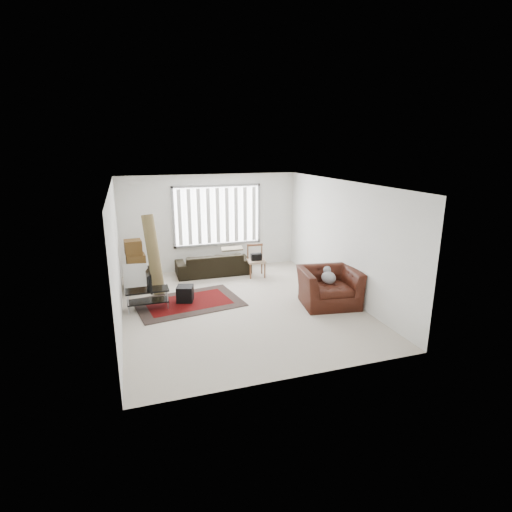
{
  "coord_description": "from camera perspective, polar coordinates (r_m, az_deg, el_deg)",
  "views": [
    {
      "loc": [
        -2.23,
        -7.97,
        3.45
      ],
      "look_at": [
        0.46,
        0.27,
        1.05
      ],
      "focal_mm": 28.0,
      "sensor_mm": 36.0,
      "label": 1
    }
  ],
  "objects": [
    {
      "name": "white_flatpack",
      "position": [
        10.06,
        -16.77,
        -3.12
      ],
      "size": [
        0.59,
        0.32,
        0.72
      ],
      "primitive_type": "cube",
      "rotation": [
        -0.21,
        0.0,
        -0.16
      ],
      "color": "silver",
      "rests_on": "ground"
    },
    {
      "name": "rolled_rug",
      "position": [
        9.82,
        -14.45,
        0.25
      ],
      "size": [
        0.51,
        0.72,
        1.91
      ],
      "primitive_type": "cylinder",
      "rotation": [
        -0.2,
        0.0,
        0.39
      ],
      "color": "brown",
      "rests_on": "ground"
    },
    {
      "name": "subwoofer",
      "position": [
        9.27,
        -10.09,
        -5.31
      ],
      "size": [
        0.45,
        0.45,
        0.36
      ],
      "primitive_type": "cube",
      "rotation": [
        0.0,
        0.0,
        -0.3
      ],
      "color": "black",
      "rests_on": "persian_rug"
    },
    {
      "name": "tv_stand",
      "position": [
        9.01,
        -15.25,
        -5.36
      ],
      "size": [
        0.91,
        0.41,
        0.46
      ],
      "color": "black",
      "rests_on": "ground"
    },
    {
      "name": "armchair",
      "position": [
        9.05,
        10.41,
        -4.0
      ],
      "size": [
        1.42,
        1.28,
        0.94
      ],
      "rotation": [
        0.0,
        0.0,
        -0.15
      ],
      "color": "#38140B",
      "rests_on": "ground"
    },
    {
      "name": "side_chair",
      "position": [
        10.82,
        0.02,
        -0.47
      ],
      "size": [
        0.51,
        0.51,
        0.86
      ],
      "rotation": [
        0.0,
        0.0,
        -0.12
      ],
      "color": "#89715A",
      "rests_on": "ground"
    },
    {
      "name": "sofa",
      "position": [
        11.08,
        -6.15,
        -0.66
      ],
      "size": [
        2.03,
        0.9,
        0.78
      ],
      "primitive_type": "imported",
      "rotation": [
        0.0,
        0.0,
        3.13
      ],
      "color": "black",
      "rests_on": "ground"
    },
    {
      "name": "moving_boxes",
      "position": [
        10.45,
        -16.83,
        -1.27
      ],
      "size": [
        0.52,
        0.49,
        1.2
      ],
      "color": "brown",
      "rests_on": "ground"
    },
    {
      "name": "room",
      "position": [
        8.94,
        -3.11,
        4.55
      ],
      "size": [
        6.0,
        6.02,
        2.71
      ],
      "color": "beige",
      "rests_on": "ground"
    },
    {
      "name": "persian_rug",
      "position": [
        9.26,
        -9.6,
        -6.57
      ],
      "size": [
        2.51,
        1.87,
        0.02
      ],
      "color": "black",
      "rests_on": "ground"
    },
    {
      "name": "tv",
      "position": [
        8.9,
        -15.4,
        -3.33
      ],
      "size": [
        0.1,
        0.74,
        0.42
      ],
      "primitive_type": "imported",
      "rotation": [
        0.0,
        0.0,
        1.57
      ],
      "color": "black",
      "rests_on": "tv_stand"
    }
  ]
}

